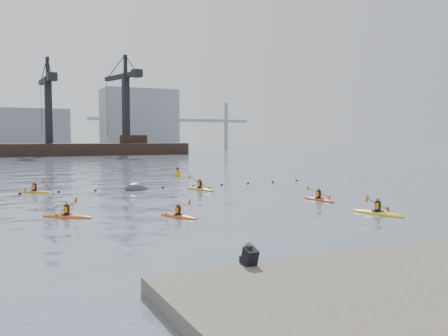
{
  "coord_description": "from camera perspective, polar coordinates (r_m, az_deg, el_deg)",
  "views": [
    {
      "loc": [
        -12.78,
        -18.88,
        4.59
      ],
      "look_at": [
        -0.57,
        6.24,
        2.8
      ],
      "focal_mm": 38.0,
      "sensor_mm": 36.0,
      "label": 1
    }
  ],
  "objects": [
    {
      "name": "mooring_buoy",
      "position": [
        42.44,
        -10.4,
        -2.6
      ],
      "size": [
        2.85,
        2.1,
        1.64
      ],
      "primitive_type": "ellipsoid",
      "rotation": [
        0.0,
        0.21,
        0.31
      ],
      "color": "#383A3D",
      "rests_on": "ground"
    },
    {
      "name": "ground",
      "position": [
        23.25,
        8.09,
        -7.75
      ],
      "size": [
        400.0,
        400.0,
        0.0
      ],
      "primitive_type": "plane",
      "color": "#3B4757",
      "rests_on": "ground"
    },
    {
      "name": "float_line",
      "position": [
        43.43,
        -9.36,
        -2.41
      ],
      "size": [
        33.24,
        0.73,
        0.24
      ],
      "color": "black",
      "rests_on": "ground"
    },
    {
      "name": "kayaker_2",
      "position": [
        28.88,
        -18.39,
        -5.47
      ],
      "size": [
        2.87,
        2.54,
        1.15
      ],
      "rotation": [
        0.0,
        0.0,
        0.88
      ],
      "color": "#DA5514",
      "rests_on": "ground"
    },
    {
      "name": "kayaker_5",
      "position": [
        42.65,
        -21.82,
        -2.63
      ],
      "size": [
        2.92,
        2.89,
        1.17
      ],
      "rotation": [
        0.0,
        0.0,
        0.79
      ],
      "color": "gold",
      "rests_on": "ground"
    },
    {
      "name": "kayaker_0",
      "position": [
        27.63,
        -5.53,
        -5.72
      ],
      "size": [
        1.88,
        2.93,
        1.03
      ],
      "rotation": [
        0.0,
        0.0,
        0.42
      ],
      "color": "#E24A15",
      "rests_on": "ground"
    },
    {
      "name": "kayaker_4",
      "position": [
        35.51,
        11.32,
        -3.67
      ],
      "size": [
        2.28,
        3.33,
        1.25
      ],
      "rotation": [
        0.0,
        0.0,
        3.21
      ],
      "color": "red",
      "rests_on": "ground"
    },
    {
      "name": "nav_buoy",
      "position": [
        56.53,
        -5.62,
        -0.61
      ],
      "size": [
        0.71,
        0.71,
        1.29
      ],
      "color": "#BE9713",
      "rests_on": "ground"
    },
    {
      "name": "barge_pier",
      "position": [
        129.51,
        -20.37,
        2.24
      ],
      "size": [
        72.0,
        19.3,
        29.5
      ],
      "color": "black",
      "rests_on": "ground"
    },
    {
      "name": "kayaker_1",
      "position": [
        29.98,
        18.0,
        -5.11
      ],
      "size": [
        2.43,
        3.64,
        1.35
      ],
      "rotation": [
        0.0,
        0.0,
        0.24
      ],
      "color": "yellow",
      "rests_on": "ground"
    },
    {
      "name": "skyline",
      "position": [
        169.88,
        -20.92,
        4.99
      ],
      "size": [
        141.0,
        28.0,
        22.0
      ],
      "color": "gray",
      "rests_on": "ground"
    },
    {
      "name": "kayaker_3",
      "position": [
        41.81,
        -2.92,
        -2.49
      ],
      "size": [
        2.46,
        3.65,
        1.48
      ],
      "rotation": [
        0.0,
        0.0,
        0.28
      ],
      "color": "gold",
      "rests_on": "ground"
    }
  ]
}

